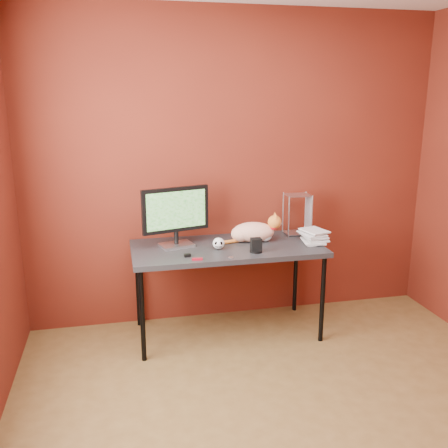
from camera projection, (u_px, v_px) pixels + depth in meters
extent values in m
cube|color=brown|center=(305.00, 437.00, 2.88)|extent=(3.50, 3.50, 0.01)
cube|color=#591A10|center=(235.00, 169.00, 4.20)|extent=(3.50, 0.02, 2.60)
cube|color=black|center=(227.00, 248.00, 3.95)|extent=(1.50, 0.70, 0.04)
cylinder|color=black|center=(142.00, 316.00, 3.62)|extent=(0.04, 0.04, 0.71)
cylinder|color=black|center=(322.00, 299.00, 3.91)|extent=(0.04, 0.04, 0.71)
cylinder|color=black|center=(138.00, 286.00, 4.18)|extent=(0.04, 0.04, 0.71)
cylinder|color=black|center=(296.00, 273.00, 4.48)|extent=(0.04, 0.04, 0.71)
cube|color=silver|center=(177.00, 245.00, 3.94)|extent=(0.29, 0.23, 0.02)
cylinder|color=black|center=(176.00, 237.00, 3.92)|extent=(0.04, 0.04, 0.11)
cube|color=black|center=(176.00, 210.00, 3.87)|extent=(0.54, 0.17, 0.35)
cube|color=#144D14|center=(176.00, 210.00, 3.87)|extent=(0.47, 0.13, 0.29)
ellipsoid|color=orange|center=(253.00, 232.00, 4.05)|extent=(0.37, 0.24, 0.16)
ellipsoid|color=orange|center=(241.00, 234.00, 4.05)|extent=(0.19, 0.18, 0.13)
sphere|color=white|center=(266.00, 235.00, 4.06)|extent=(0.11, 0.11, 0.11)
sphere|color=orange|center=(275.00, 222.00, 4.04)|extent=(0.11, 0.11, 0.11)
cone|color=orange|center=(276.00, 216.00, 3.99)|extent=(0.04, 0.04, 0.05)
cone|color=orange|center=(275.00, 215.00, 4.05)|extent=(0.04, 0.04, 0.05)
cylinder|color=red|center=(273.00, 227.00, 4.05)|extent=(0.08, 0.08, 0.01)
cylinder|color=orange|center=(230.00, 242.00, 4.01)|extent=(0.18, 0.08, 0.03)
ellipsoid|color=white|center=(219.00, 243.00, 3.86)|extent=(0.09, 0.09, 0.09)
ellipsoid|color=black|center=(217.00, 244.00, 3.81)|extent=(0.02, 0.01, 0.03)
ellipsoid|color=black|center=(222.00, 243.00, 3.82)|extent=(0.02, 0.01, 0.03)
cube|color=black|center=(220.00, 247.00, 3.82)|extent=(0.05, 0.01, 0.00)
cylinder|color=black|center=(256.00, 251.00, 3.79)|extent=(0.10, 0.10, 0.01)
cube|color=black|center=(256.00, 244.00, 3.78)|extent=(0.08, 0.07, 0.10)
imported|color=beige|center=(304.00, 229.00, 4.01)|extent=(0.20, 0.24, 0.22)
imported|color=beige|center=(306.00, 202.00, 3.96)|extent=(0.17, 0.23, 0.22)
imported|color=beige|center=(307.00, 174.00, 3.90)|extent=(0.18, 0.23, 0.22)
imported|color=beige|center=(308.00, 146.00, 3.84)|extent=(0.20, 0.25, 0.22)
imported|color=beige|center=(309.00, 116.00, 3.79)|extent=(0.22, 0.26, 0.22)
cylinder|color=silver|center=(289.00, 217.00, 4.15)|extent=(0.01, 0.01, 0.35)
cylinder|color=silver|center=(312.00, 216.00, 4.19)|extent=(0.01, 0.01, 0.35)
cylinder|color=silver|center=(283.00, 212.00, 4.31)|extent=(0.01, 0.01, 0.35)
cylinder|color=silver|center=(305.00, 211.00, 4.35)|extent=(0.01, 0.01, 0.35)
cube|color=silver|center=(297.00, 233.00, 4.29)|extent=(0.21, 0.17, 0.01)
cube|color=silver|center=(298.00, 195.00, 4.21)|extent=(0.21, 0.17, 0.01)
cube|color=maroon|center=(197.00, 259.00, 3.61)|extent=(0.08, 0.03, 0.02)
cube|color=black|center=(187.00, 255.00, 3.68)|extent=(0.05, 0.03, 0.02)
cylinder|color=silver|center=(231.00, 257.00, 3.67)|extent=(0.04, 0.04, 0.00)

